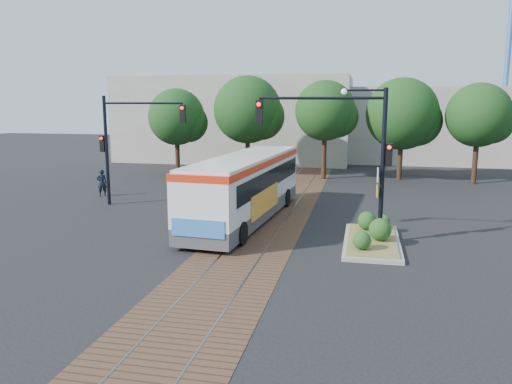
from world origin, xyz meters
TOP-DOWN VIEW (x-y plane):
  - ground at (0.00, 0.00)m, footprint 120.00×120.00m
  - trackbed at (0.00, 4.00)m, footprint 3.60×40.00m
  - tree_row at (1.21, 16.42)m, footprint 26.40×5.60m
  - warehouses at (-0.53, 28.75)m, footprint 40.00×13.00m
  - crane at (18.00, 34.00)m, footprint 8.00×0.50m
  - city_bus at (-1.14, 1.99)m, footprint 3.39×11.85m
  - traffic_island at (4.82, -0.90)m, footprint 2.20×5.20m
  - signal_pole_main at (3.86, -0.81)m, footprint 5.49×0.46m
  - signal_pole_left at (-8.37, 4.00)m, footprint 4.99×0.34m
  - officer at (-11.14, 6.19)m, footprint 0.72×0.67m
  - parked_car at (-4.59, 11.81)m, footprint 4.35×2.55m

SIDE VIEW (x-z plane):
  - ground at x=0.00m, z-range 0.00..0.00m
  - trackbed at x=0.00m, z-range 0.00..0.02m
  - traffic_island at x=4.82m, z-range -0.24..0.89m
  - parked_car at x=-4.59m, z-range 0.00..1.18m
  - officer at x=-11.14m, z-range 0.00..1.65m
  - city_bus at x=-1.14m, z-range 0.18..3.31m
  - warehouses at x=-0.53m, z-range -0.19..7.81m
  - signal_pole_left at x=-8.37m, z-range 0.86..6.86m
  - signal_pole_main at x=3.86m, z-range 1.16..7.16m
  - tree_row at x=1.21m, z-range 1.01..8.69m
  - crane at x=18.00m, z-range 1.88..19.88m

